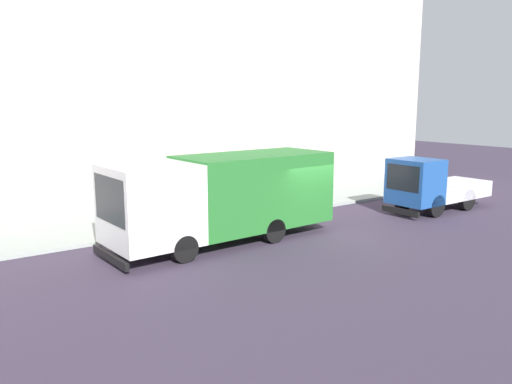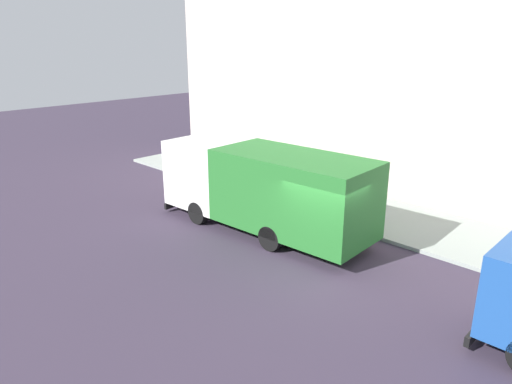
{
  "view_description": "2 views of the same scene",
  "coord_description": "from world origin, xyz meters",
  "px_view_note": "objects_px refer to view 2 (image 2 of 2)",
  "views": [
    {
      "loc": [
        -13.4,
        11.93,
        4.75
      ],
      "look_at": [
        0.92,
        1.8,
        1.6
      ],
      "focal_mm": 35.45,
      "sensor_mm": 36.0,
      "label": 1
    },
    {
      "loc": [
        -10.48,
        -7.59,
        6.57
      ],
      "look_at": [
        0.63,
        3.21,
        1.48
      ],
      "focal_mm": 33.13,
      "sensor_mm": 36.0,
      "label": 2
    }
  ],
  "objects_px": {
    "pedestrian_walking": "(272,178)",
    "street_sign_post": "(294,174)",
    "large_utility_truck": "(264,186)",
    "traffic_cone_orange": "(259,182)"
  },
  "relations": [
    {
      "from": "street_sign_post",
      "to": "pedestrian_walking",
      "type": "bearing_deg",
      "value": 86.79
    },
    {
      "from": "traffic_cone_orange",
      "to": "street_sign_post",
      "type": "xyz_separation_m",
      "value": [
        -0.56,
        -2.5,
        0.99
      ]
    },
    {
      "from": "pedestrian_walking",
      "to": "large_utility_truck",
      "type": "bearing_deg",
      "value": 94.62
    },
    {
      "from": "large_utility_truck",
      "to": "pedestrian_walking",
      "type": "xyz_separation_m",
      "value": [
        2.49,
        1.84,
        -0.61
      ]
    },
    {
      "from": "large_utility_truck",
      "to": "pedestrian_walking",
      "type": "bearing_deg",
      "value": 33.87
    },
    {
      "from": "pedestrian_walking",
      "to": "street_sign_post",
      "type": "distance_m",
      "value": 1.29
    },
    {
      "from": "traffic_cone_orange",
      "to": "street_sign_post",
      "type": "bearing_deg",
      "value": -102.71
    },
    {
      "from": "pedestrian_walking",
      "to": "traffic_cone_orange",
      "type": "height_order",
      "value": "pedestrian_walking"
    },
    {
      "from": "pedestrian_walking",
      "to": "traffic_cone_orange",
      "type": "xyz_separation_m",
      "value": [
        0.5,
        1.28,
        -0.58
      ]
    },
    {
      "from": "large_utility_truck",
      "to": "traffic_cone_orange",
      "type": "distance_m",
      "value": 4.48
    }
  ]
}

